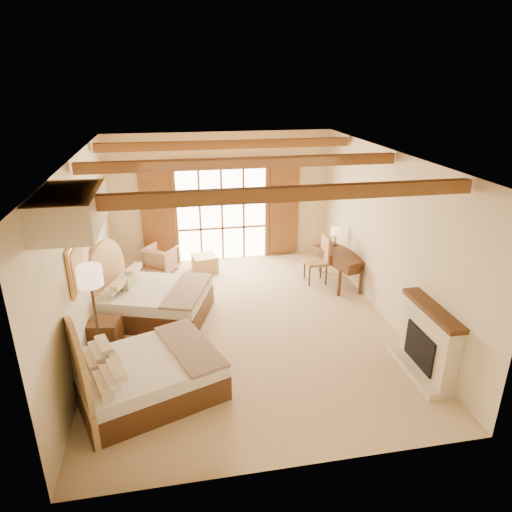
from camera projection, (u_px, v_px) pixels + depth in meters
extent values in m
plane|color=#C8B089|center=(244.00, 324.00, 8.75)|extent=(7.00, 7.00, 0.00)
plane|color=beige|center=(221.00, 198.00, 11.35)|extent=(5.50, 0.00, 5.50)
plane|color=beige|center=(83.00, 256.00, 7.69)|extent=(0.00, 7.00, 7.00)
plane|color=beige|center=(387.00, 237.00, 8.62)|extent=(0.00, 7.00, 7.00)
plane|color=#B87E40|center=(242.00, 156.00, 7.56)|extent=(7.00, 7.00, 0.00)
cube|color=white|center=(222.00, 212.00, 11.44)|extent=(2.20, 0.02, 2.50)
cube|color=brown|center=(157.00, 215.00, 11.15)|extent=(0.75, 0.06, 2.40)
cube|color=brown|center=(284.00, 209.00, 11.69)|extent=(0.75, 0.06, 2.40)
cube|color=beige|center=(429.00, 341.00, 7.16)|extent=(0.25, 1.30, 1.10)
cube|color=black|center=(424.00, 347.00, 7.19)|extent=(0.18, 0.80, 0.60)
cube|color=beige|center=(419.00, 369.00, 7.33)|extent=(0.45, 1.40, 0.10)
cube|color=#432815|center=(433.00, 309.00, 6.95)|extent=(0.30, 1.40, 0.08)
cube|color=tan|center=(76.00, 265.00, 6.95)|extent=(0.05, 0.95, 0.75)
cube|color=tan|center=(78.00, 265.00, 6.96)|extent=(0.02, 0.82, 0.62)
cube|color=#F8EAC4|center=(70.00, 210.00, 5.42)|extent=(0.70, 1.40, 0.45)
cube|color=#432815|center=(149.00, 383.00, 6.77)|extent=(2.38, 2.10, 0.39)
cube|color=white|center=(147.00, 366.00, 6.66)|extent=(2.33, 2.05, 0.21)
cube|color=#8C755B|center=(193.00, 354.00, 6.73)|extent=(1.09, 1.64, 0.05)
cube|color=tan|center=(113.00, 356.00, 6.50)|extent=(0.25, 0.42, 0.23)
cube|color=#432815|center=(155.00, 307.00, 8.96)|extent=(2.40, 2.10, 0.39)
cube|color=white|center=(154.00, 293.00, 8.85)|extent=(2.35, 2.06, 0.22)
cube|color=#8C755B|center=(189.00, 285.00, 8.92)|extent=(1.08, 1.67, 0.05)
cube|color=tan|center=(128.00, 285.00, 8.68)|extent=(0.25, 0.43, 0.24)
cube|color=#432815|center=(106.00, 336.00, 7.81)|extent=(0.56, 0.56, 0.58)
cylinder|color=#36291A|center=(103.00, 365.00, 7.48)|extent=(0.25, 0.25, 0.03)
cylinder|color=#36291A|center=(97.00, 324.00, 7.19)|extent=(0.04, 0.04, 1.52)
cylinder|color=#FFDAAC|center=(90.00, 276.00, 6.88)|extent=(0.38, 0.38, 0.31)
imported|color=#9E7352|center=(161.00, 259.00, 10.97)|extent=(0.96, 0.96, 0.65)
cube|color=tan|center=(205.00, 263.00, 11.04)|extent=(0.63, 0.63, 0.40)
cube|color=#432815|center=(341.00, 254.00, 10.23)|extent=(0.95, 1.48, 0.05)
cube|color=#432815|center=(341.00, 259.00, 10.28)|extent=(0.92, 1.44, 0.22)
cube|color=#A87245|center=(316.00, 262.00, 10.36)|extent=(0.50, 0.50, 0.07)
cube|color=#A87245|center=(326.00, 248.00, 10.27)|extent=(0.06, 0.49, 0.60)
cylinder|color=#36291A|center=(335.00, 245.00, 10.66)|extent=(0.13, 0.13, 0.02)
cylinder|color=#36291A|center=(335.00, 239.00, 10.60)|extent=(0.03, 0.03, 0.30)
cylinder|color=#FFDAAC|center=(336.00, 231.00, 10.53)|extent=(0.22, 0.22, 0.17)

